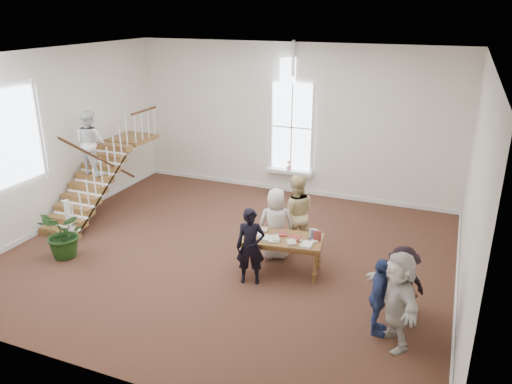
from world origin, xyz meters
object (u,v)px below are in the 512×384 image
at_px(police_officer, 251,247).
at_px(woman_cluster_b, 401,286).
at_px(woman_cluster_c, 397,300).
at_px(floor_plant, 64,234).
at_px(side_chair, 402,282).
at_px(elderly_woman, 276,224).
at_px(library_table, 282,241).
at_px(person_yellow, 295,213).
at_px(woman_cluster_a, 379,297).

distance_m(police_officer, woman_cluster_b, 3.07).
relative_size(woman_cluster_c, floor_plant, 1.48).
bearing_deg(side_chair, elderly_woman, 138.25).
bearing_deg(library_table, side_chair, -19.24).
height_order(person_yellow, side_chair, person_yellow).
xyz_separation_m(floor_plant, side_chair, (7.37, 0.73, -0.01)).
bearing_deg(floor_plant, side_chair, 5.62).
height_order(woman_cluster_c, side_chair, woman_cluster_c).
distance_m(police_officer, woman_cluster_a, 2.84).
bearing_deg(elderly_woman, side_chair, 135.96).
relative_size(woman_cluster_b, floor_plant, 1.30).
bearing_deg(woman_cluster_c, woman_cluster_b, 146.21).
relative_size(floor_plant, side_chair, 1.14).
height_order(person_yellow, woman_cluster_b, person_yellow).
bearing_deg(police_officer, library_table, 36.64).
relative_size(police_officer, woman_cluster_c, 0.95).
bearing_deg(woman_cluster_b, floor_plant, -36.97).
xyz_separation_m(person_yellow, floor_plant, (-4.75, -2.34, -0.35)).
relative_size(elderly_woman, person_yellow, 0.89).
distance_m(person_yellow, side_chair, 3.10).
xyz_separation_m(woman_cluster_b, woman_cluster_c, (0.00, -0.65, 0.11)).
bearing_deg(side_chair, woman_cluster_c, -109.29).
xyz_separation_m(library_table, side_chair, (2.57, -0.51, -0.15)).
distance_m(person_yellow, woman_cluster_a, 3.44).
height_order(person_yellow, woman_cluster_a, person_yellow).
height_order(library_table, woman_cluster_a, woman_cluster_a).
bearing_deg(person_yellow, floor_plant, 4.37).
bearing_deg(floor_plant, library_table, 14.39).
relative_size(elderly_woman, woman_cluster_b, 1.09).
bearing_deg(woman_cluster_c, person_yellow, -169.49).
xyz_separation_m(police_officer, person_yellow, (0.40, 1.75, 0.11)).
bearing_deg(police_officer, side_chair, -15.63).
xyz_separation_m(woman_cluster_c, floor_plant, (-7.40, 0.38, -0.28)).
xyz_separation_m(police_officer, floor_plant, (-4.35, -0.59, -0.23)).
bearing_deg(woman_cluster_b, library_table, -59.39).
height_order(library_table, police_officer, police_officer).
distance_m(library_table, police_officer, 0.79).
relative_size(library_table, person_yellow, 0.99).
relative_size(person_yellow, woman_cluster_c, 1.08).
relative_size(library_table, police_officer, 1.12).
xyz_separation_m(elderly_woman, woman_cluster_b, (2.95, -1.57, -0.07)).
height_order(library_table, side_chair, side_chair).
xyz_separation_m(woman_cluster_b, floor_plant, (-7.40, -0.27, -0.18)).
distance_m(woman_cluster_a, woman_cluster_c, 0.40).
bearing_deg(elderly_woman, floor_plant, -0.79).
bearing_deg(side_chair, woman_cluster_b, -106.97).
bearing_deg(police_officer, person_yellow, 58.86).
bearing_deg(woman_cluster_a, library_table, 55.88).
bearing_deg(floor_plant, woman_cluster_a, -1.47).
bearing_deg(woman_cluster_c, side_chair, 147.85).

